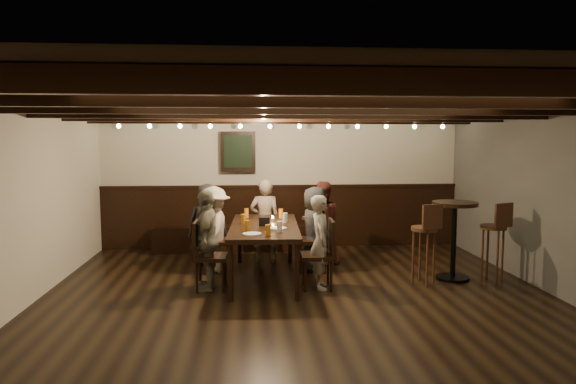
{
  "coord_description": "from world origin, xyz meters",
  "views": [
    {
      "loc": [
        -0.65,
        -5.84,
        1.99
      ],
      "look_at": [
        -0.07,
        1.3,
        1.24
      ],
      "focal_mm": 32.0,
      "sensor_mm": 36.0,
      "label": 1
    }
  ],
  "objects": [
    {
      "name": "pint_d",
      "position": [
        -0.1,
        1.45,
        0.85
      ],
      "size": [
        0.07,
        0.07,
        0.14
      ],
      "primitive_type": "cylinder",
      "color": "silver",
      "rests_on": "dining_table"
    },
    {
      "name": "chair_right_far",
      "position": [
        0.29,
        0.78,
        0.28
      ],
      "size": [
        0.44,
        0.44,
        0.92
      ],
      "rotation": [
        0.0,
        0.0,
        1.53
      ],
      "color": "black",
      "rests_on": "floor"
    },
    {
      "name": "pint_f",
      "position": [
        -0.23,
        0.7,
        0.85
      ],
      "size": [
        0.07,
        0.07,
        0.14
      ],
      "primitive_type": "cylinder",
      "color": "silver",
      "rests_on": "dining_table"
    },
    {
      "name": "person_left_far",
      "position": [
        -1.18,
        0.84,
        0.66
      ],
      "size": [
        0.36,
        0.79,
        1.33
      ],
      "primitive_type": "imported",
      "rotation": [
        0.0,
        0.0,
        -1.61
      ],
      "color": "gray",
      "rests_on": "floor"
    },
    {
      "name": "person_right_near",
      "position": [
        0.36,
        1.68,
        0.64
      ],
      "size": [
        0.43,
        0.64,
        1.28
      ],
      "primitive_type": "imported",
      "rotation": [
        0.0,
        0.0,
        1.53
      ],
      "color": "#272829",
      "rests_on": "floor"
    },
    {
      "name": "person_bench_left",
      "position": [
        -1.27,
        2.2,
        0.64
      ],
      "size": [
        0.65,
        0.43,
        1.29
      ],
      "primitive_type": "imported",
      "rotation": [
        0.0,
        0.0,
        3.1
      ],
      "color": "#232426",
      "rests_on": "floor"
    },
    {
      "name": "person_left_near",
      "position": [
        -1.14,
        1.74,
        0.64
      ],
      "size": [
        0.51,
        0.85,
        1.28
      ],
      "primitive_type": "imported",
      "rotation": [
        0.0,
        0.0,
        -1.61
      ],
      "color": "#A3988A",
      "rests_on": "floor"
    },
    {
      "name": "room",
      "position": [
        -0.29,
        2.21,
        1.07
      ],
      "size": [
        7.0,
        7.0,
        7.0
      ],
      "color": "black",
      "rests_on": "ground"
    },
    {
      "name": "plate_far",
      "position": [
        -0.24,
        0.95,
        0.79
      ],
      "size": [
        0.24,
        0.24,
        0.01
      ],
      "primitive_type": "cylinder",
      "color": "white",
      "rests_on": "dining_table"
    },
    {
      "name": "pint_g",
      "position": [
        -0.39,
        0.46,
        0.85
      ],
      "size": [
        0.07,
        0.07,
        0.14
      ],
      "primitive_type": "cylinder",
      "color": "#BF7219",
      "rests_on": "dining_table"
    },
    {
      "name": "chair_left_far",
      "position": [
        -1.15,
        0.84,
        0.28
      ],
      "size": [
        0.43,
        0.43,
        0.91
      ],
      "rotation": [
        0.0,
        0.0,
        -1.61
      ],
      "color": "black",
      "rests_on": "floor"
    },
    {
      "name": "high_top_table",
      "position": [
        2.25,
        1.05,
        0.73
      ],
      "size": [
        0.62,
        0.62,
        1.11
      ],
      "color": "black",
      "rests_on": "floor"
    },
    {
      "name": "pint_a",
      "position": [
        -0.66,
        1.97,
        0.85
      ],
      "size": [
        0.07,
        0.07,
        0.14
      ],
      "primitive_type": "cylinder",
      "color": "#BF7219",
      "rests_on": "dining_table"
    },
    {
      "name": "condiment_caddy",
      "position": [
        -0.41,
        1.21,
        0.84
      ],
      "size": [
        0.15,
        0.1,
        0.12
      ],
      "primitive_type": "cube",
      "color": "black",
      "rests_on": "dining_table"
    },
    {
      "name": "chair_right_near",
      "position": [
        0.33,
        1.68,
        0.3
      ],
      "size": [
        0.46,
        0.46,
        0.98
      ],
      "rotation": [
        0.0,
        0.0,
        1.53
      ],
      "color": "black",
      "rests_on": "floor"
    },
    {
      "name": "dining_table",
      "position": [
        -0.41,
        1.26,
        0.72
      ],
      "size": [
        1.02,
        2.11,
        0.78
      ],
      "rotation": [
        0.0,
        0.0,
        -0.04
      ],
      "color": "black",
      "rests_on": "floor"
    },
    {
      "name": "bar_stool_left",
      "position": [
        1.75,
        0.85,
        0.42
      ],
      "size": [
        0.38,
        0.4,
        1.12
      ],
      "rotation": [
        0.0,
        0.0,
        0.3
      ],
      "color": "#331D10",
      "rests_on": "floor"
    },
    {
      "name": "chair_left_near",
      "position": [
        -1.11,
        1.74,
        0.3
      ],
      "size": [
        0.46,
        0.46,
        0.97
      ],
      "rotation": [
        0.0,
        0.0,
        -1.61
      ],
      "color": "black",
      "rests_on": "floor"
    },
    {
      "name": "pint_b",
      "position": [
        -0.13,
        1.9,
        0.85
      ],
      "size": [
        0.07,
        0.07,
        0.14
      ],
      "primitive_type": "cylinder",
      "color": "#BF7219",
      "rests_on": "dining_table"
    },
    {
      "name": "person_bench_right",
      "position": [
        0.53,
        2.12,
        0.66
      ],
      "size": [
        0.66,
        0.52,
        1.32
      ],
      "primitive_type": "imported",
      "rotation": [
        0.0,
        0.0,
        3.1
      ],
      "color": "maroon",
      "rests_on": "floor"
    },
    {
      "name": "person_bench_centre",
      "position": [
        -0.37,
        2.31,
        0.67
      ],
      "size": [
        0.5,
        0.34,
        1.34
      ],
      "primitive_type": "imported",
      "rotation": [
        0.0,
        0.0,
        3.1
      ],
      "color": "slate",
      "rests_on": "floor"
    },
    {
      "name": "bar_stool_right",
      "position": [
        2.75,
        0.9,
        0.42
      ],
      "size": [
        0.39,
        0.4,
        1.12
      ],
      "rotation": [
        0.0,
        0.0,
        0.35
      ],
      "color": "#331D10",
      "rests_on": "floor"
    },
    {
      "name": "pint_e",
      "position": [
        -0.65,
        0.82,
        0.85
      ],
      "size": [
        0.07,
        0.07,
        0.14
      ],
      "primitive_type": "cylinder",
      "color": "#BF7219",
      "rests_on": "dining_table"
    },
    {
      "name": "person_right_far",
      "position": [
        0.32,
        0.78,
        0.62
      ],
      "size": [
        0.32,
        0.47,
        1.25
      ],
      "primitive_type": "imported",
      "rotation": [
        0.0,
        0.0,
        1.53
      ],
      "color": "gray",
      "rests_on": "floor"
    },
    {
      "name": "candle",
      "position": [
        -0.28,
        1.56,
        0.8
      ],
      "size": [
        0.05,
        0.05,
        0.05
      ],
      "primitive_type": "cylinder",
      "color": "beige",
      "rests_on": "dining_table"
    },
    {
      "name": "plate_near",
      "position": [
        -0.59,
        0.57,
        0.79
      ],
      "size": [
        0.24,
        0.24,
        0.01
      ],
      "primitive_type": "cylinder",
      "color": "white",
      "rests_on": "dining_table"
    },
    {
      "name": "pint_c",
      "position": [
        -0.7,
        1.37,
        0.85
      ],
      "size": [
        0.07,
        0.07,
        0.14
      ],
      "primitive_type": "cylinder",
      "color": "#BF7219",
      "rests_on": "dining_table"
    }
  ]
}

